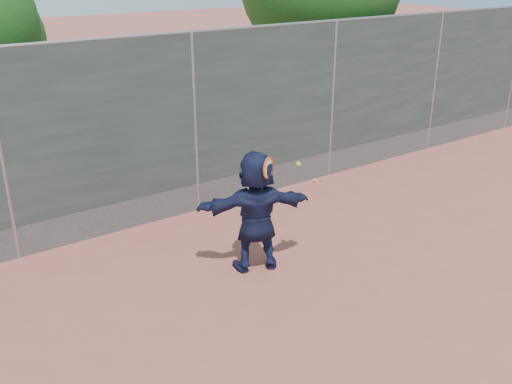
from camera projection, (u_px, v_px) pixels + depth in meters
ground at (334, 302)px, 7.25m from camera, size 80.00×80.00×0.00m
player at (256, 211)px, 7.75m from camera, size 1.67×1.03×1.72m
ball_ground at (315, 180)px, 11.11m from camera, size 0.07×0.07×0.07m
fence at (195, 121)px, 9.31m from camera, size 20.00×0.06×3.03m
swing_action at (271, 169)px, 7.40m from camera, size 0.67×0.17×0.51m
weed_clump at (216, 201)px, 9.93m from camera, size 0.68×0.07×0.30m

